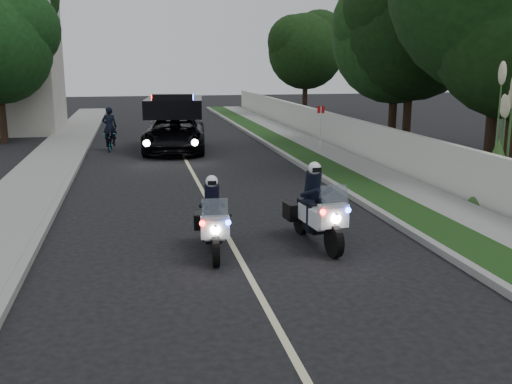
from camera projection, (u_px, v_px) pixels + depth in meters
ground at (260, 296)px, 9.78m from camera, size 120.00×120.00×0.00m
curb_right at (315, 173)px, 20.13m from camera, size 0.20×60.00×0.15m
grass_verge at (335, 173)px, 20.27m from camera, size 1.20×60.00×0.16m
sidewalk_right at (370, 171)px, 20.53m from camera, size 1.40×60.00×0.16m
property_wall at (397, 151)px, 20.58m from camera, size 0.22×60.00×1.50m
curb_left at (68, 183)px, 18.50m from camera, size 0.20×60.00×0.15m
sidewalk_left at (31, 185)px, 18.28m from camera, size 2.00×60.00×0.16m
lane_marking at (197, 180)px, 19.33m from camera, size 0.12×50.00×0.01m
police_moto_left at (213, 253)px, 11.99m from camera, size 0.80×1.93×1.61m
police_moto_right at (316, 244)px, 12.56m from camera, size 0.96×2.16×1.78m
police_suv at (175, 151)px, 25.64m from camera, size 3.20×5.83×2.71m
bicycle at (111, 151)px, 25.80m from camera, size 0.61×1.58×0.82m
cyclist at (111, 151)px, 25.80m from camera, size 0.63×0.43×1.72m
sign_post at (320, 151)px, 25.66m from camera, size 0.39×0.39×2.04m
pampas_far at (493, 205)px, 15.99m from camera, size 1.68×1.68×4.09m
tree_right_a at (506, 181)px, 19.29m from camera, size 5.88×5.88×9.24m
tree_right_b at (487, 175)px, 20.23m from camera, size 9.16×9.16×12.43m
tree_right_c at (405, 150)px, 25.92m from camera, size 7.86×7.86×10.04m
tree_right_d at (391, 148)px, 26.52m from camera, size 5.86×5.86×9.28m
tree_right_e at (305, 116)px, 42.09m from camera, size 6.39×6.39×8.81m
tree_left_near at (5, 143)px, 28.21m from camera, size 6.20×6.20×8.61m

